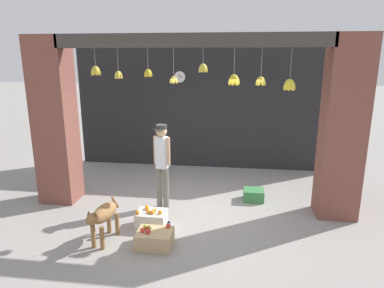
{
  "coord_description": "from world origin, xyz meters",
  "views": [
    {
      "loc": [
        0.83,
        -5.89,
        2.89
      ],
      "look_at": [
        0.0,
        0.42,
        1.24
      ],
      "focal_mm": 32.0,
      "sensor_mm": 36.0,
      "label": 1
    }
  ],
  "objects_px": {
    "produce_box_green": "(254,195)",
    "fruit_crate_oranges": "(151,219)",
    "fruit_crate_apples": "(155,238)",
    "wall_clock": "(180,77)",
    "water_bottle": "(169,228)",
    "dog": "(103,216)",
    "shopkeeper": "(162,160)"
  },
  "relations": [
    {
      "from": "shopkeeper",
      "to": "fruit_crate_oranges",
      "type": "distance_m",
      "value": 1.15
    },
    {
      "from": "wall_clock",
      "to": "fruit_crate_apples",
      "type": "bearing_deg",
      "value": -86.41
    },
    {
      "from": "water_bottle",
      "to": "fruit_crate_apples",
      "type": "bearing_deg",
      "value": -110.42
    },
    {
      "from": "dog",
      "to": "produce_box_green",
      "type": "xyz_separation_m",
      "value": [
        2.42,
        1.96,
        -0.34
      ]
    },
    {
      "from": "shopkeeper",
      "to": "produce_box_green",
      "type": "height_order",
      "value": "shopkeeper"
    },
    {
      "from": "produce_box_green",
      "to": "water_bottle",
      "type": "bearing_deg",
      "value": -132.51
    },
    {
      "from": "fruit_crate_oranges",
      "to": "wall_clock",
      "type": "bearing_deg",
      "value": 90.86
    },
    {
      "from": "dog",
      "to": "wall_clock",
      "type": "height_order",
      "value": "wall_clock"
    },
    {
      "from": "dog",
      "to": "wall_clock",
      "type": "relative_size",
      "value": 3.08
    },
    {
      "from": "produce_box_green",
      "to": "fruit_crate_apples",
      "type": "bearing_deg",
      "value": -128.96
    },
    {
      "from": "dog",
      "to": "shopkeeper",
      "type": "relative_size",
      "value": 0.56
    },
    {
      "from": "shopkeeper",
      "to": "fruit_crate_oranges",
      "type": "height_order",
      "value": "shopkeeper"
    },
    {
      "from": "water_bottle",
      "to": "wall_clock",
      "type": "bearing_deg",
      "value": 96.28
    },
    {
      "from": "fruit_crate_apples",
      "to": "dog",
      "type": "bearing_deg",
      "value": 178.3
    },
    {
      "from": "shopkeeper",
      "to": "fruit_crate_apples",
      "type": "bearing_deg",
      "value": 111.52
    },
    {
      "from": "dog",
      "to": "fruit_crate_oranges",
      "type": "bearing_deg",
      "value": 141.85
    },
    {
      "from": "shopkeeper",
      "to": "fruit_crate_apples",
      "type": "distance_m",
      "value": 1.65
    },
    {
      "from": "produce_box_green",
      "to": "fruit_crate_oranges",
      "type": "bearing_deg",
      "value": -142.75
    },
    {
      "from": "fruit_crate_apples",
      "to": "wall_clock",
      "type": "distance_m",
      "value": 4.61
    },
    {
      "from": "dog",
      "to": "water_bottle",
      "type": "relative_size",
      "value": 3.96
    },
    {
      "from": "water_bottle",
      "to": "dog",
      "type": "bearing_deg",
      "value": -159.09
    },
    {
      "from": "produce_box_green",
      "to": "dog",
      "type": "bearing_deg",
      "value": -141.06
    },
    {
      "from": "fruit_crate_oranges",
      "to": "fruit_crate_apples",
      "type": "distance_m",
      "value": 0.64
    },
    {
      "from": "shopkeeper",
      "to": "water_bottle",
      "type": "xyz_separation_m",
      "value": [
        0.32,
        -1.01,
        -0.86
      ]
    },
    {
      "from": "wall_clock",
      "to": "produce_box_green",
      "type": "bearing_deg",
      "value": -47.72
    },
    {
      "from": "dog",
      "to": "water_bottle",
      "type": "distance_m",
      "value": 1.09
    },
    {
      "from": "fruit_crate_apples",
      "to": "water_bottle",
      "type": "height_order",
      "value": "fruit_crate_apples"
    },
    {
      "from": "shopkeeper",
      "to": "wall_clock",
      "type": "height_order",
      "value": "wall_clock"
    },
    {
      "from": "fruit_crate_apples",
      "to": "water_bottle",
      "type": "xyz_separation_m",
      "value": [
        0.15,
        0.39,
        -0.02
      ]
    },
    {
      "from": "fruit_crate_oranges",
      "to": "produce_box_green",
      "type": "bearing_deg",
      "value": 37.25
    },
    {
      "from": "dog",
      "to": "water_bottle",
      "type": "height_order",
      "value": "dog"
    },
    {
      "from": "produce_box_green",
      "to": "shopkeeper",
      "type": "bearing_deg",
      "value": -161.98
    }
  ]
}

